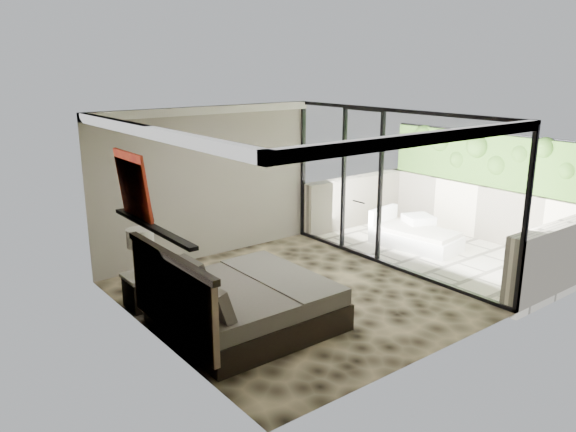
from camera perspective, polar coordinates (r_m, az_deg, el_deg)
floor at (r=8.88m, az=0.32°, el=-8.20°), size 5.00×5.00×0.00m
ceiling at (r=8.18m, az=0.35°, el=10.04°), size 4.50×5.00×0.02m
back_wall at (r=10.44m, az=-8.14°, el=3.30°), size 4.50×0.02×2.80m
left_wall at (r=7.31m, az=-13.64°, el=-2.16°), size 0.02×5.00×2.80m
glass_wall at (r=9.93m, az=10.62°, el=2.58°), size 0.08×5.00×2.80m
terrace_slab at (r=11.44m, az=15.30°, el=-3.61°), size 3.00×5.00×0.12m
parapet_far at (r=12.35m, az=19.30°, el=0.39°), size 0.30×5.00×1.10m
foliage_hedge at (r=12.13m, az=19.75°, el=5.42°), size 0.36×4.60×1.10m
picture_ledge at (r=7.39m, az=-13.59°, el=-1.15°), size 0.12×2.20×0.05m
bed at (r=7.80m, az=-4.98°, el=-8.80°), size 2.22×2.15×1.23m
nightstand at (r=8.70m, az=-14.44°, el=-7.33°), size 0.61×0.61×0.52m
table_lamp at (r=8.41m, az=-14.73°, el=-2.97°), size 0.39×0.39×0.71m
abstract_canvas at (r=7.73m, az=-15.48°, el=3.07°), size 0.13×0.90×0.90m
framed_print at (r=7.68m, az=-14.71°, el=1.90°), size 0.11×0.50×0.60m
ottoman at (r=11.84m, az=13.07°, el=-1.18°), size 0.69×0.69×0.53m
lounger at (r=11.44m, az=12.61°, el=-2.03°), size 1.07×1.81×0.67m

